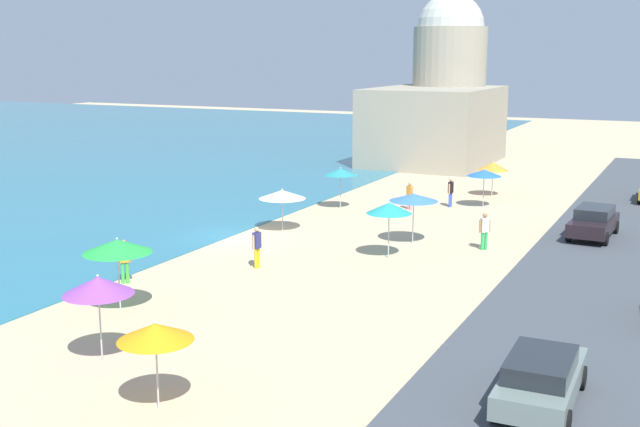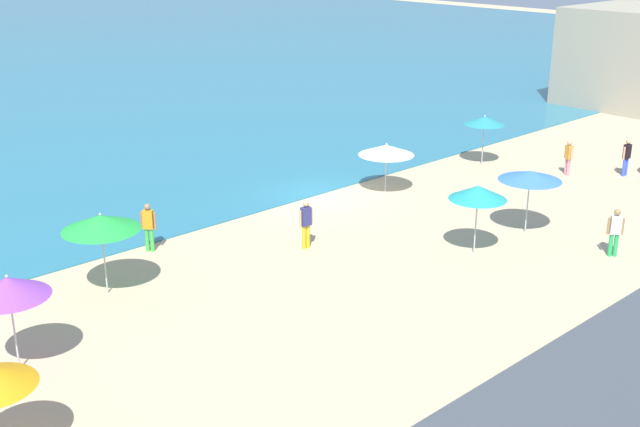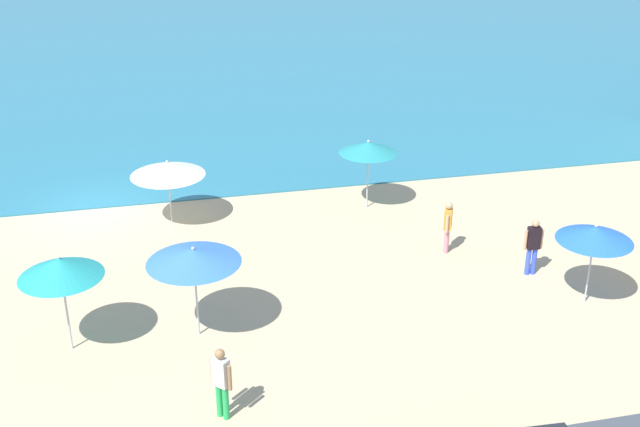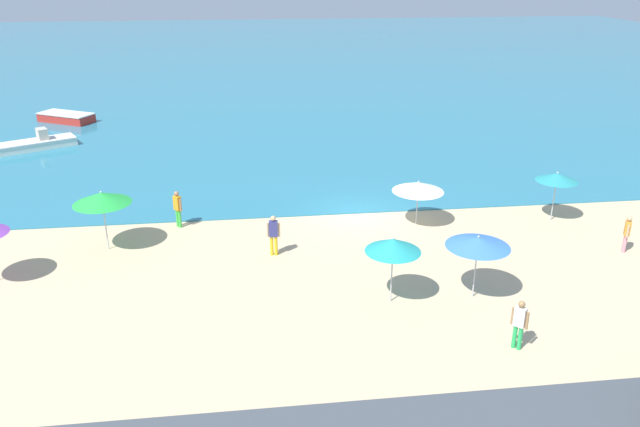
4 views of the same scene
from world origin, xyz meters
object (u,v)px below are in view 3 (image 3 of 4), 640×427
object	(u,v)px
beach_umbrella_4	(595,234)
beach_umbrella_7	(168,169)
bather_0	(448,224)
beach_umbrella_5	(193,256)
bather_1	(533,244)
beach_umbrella_1	(60,268)
beach_umbrella_0	(368,148)
bather_3	(221,380)

from	to	relation	value
beach_umbrella_4	beach_umbrella_7	xyz separation A→B (m)	(-10.68, 7.69, -0.16)
beach_umbrella_4	bather_0	bearing A→B (deg)	125.52
beach_umbrella_5	bather_0	world-z (taller)	beach_umbrella_5
beach_umbrella_4	beach_umbrella_5	xyz separation A→B (m)	(-10.41, 0.74, 0.18)
bather_0	bather_1	xyz separation A→B (m)	(1.86, -1.89, 0.05)
beach_umbrella_1	beach_umbrella_7	bearing A→B (deg)	67.61
beach_umbrella_7	bather_1	distance (m)	11.59
beach_umbrella_5	bather_0	size ratio (longest dim) A/B	1.50
bather_1	beach_umbrella_1	bearing A→B (deg)	-175.60
beach_umbrella_7	bather_1	size ratio (longest dim) A/B	1.39
beach_umbrella_0	beach_umbrella_7	xyz separation A→B (m)	(-6.63, 0.26, -0.28)
bather_1	bather_0	bearing A→B (deg)	134.53
beach_umbrella_5	beach_umbrella_7	size ratio (longest dim) A/B	1.03
beach_umbrella_7	bather_0	xyz separation A→B (m)	(8.07, -4.03, -0.97)
beach_umbrella_0	beach_umbrella_5	distance (m)	9.22
beach_umbrella_1	bather_0	world-z (taller)	beach_umbrella_1
beach_umbrella_4	bather_1	xyz separation A→B (m)	(-0.75, 1.77, -1.08)
beach_umbrella_7	bather_1	bearing A→B (deg)	-30.78
beach_umbrella_5	bather_3	distance (m)	3.64
beach_umbrella_1	beach_umbrella_5	xyz separation A→B (m)	(3.12, -0.05, -0.03)
beach_umbrella_1	beach_umbrella_5	size ratio (longest dim) A/B	1.04
beach_umbrella_4	beach_umbrella_7	size ratio (longest dim) A/B	0.96
beach_umbrella_1	beach_umbrella_0	bearing A→B (deg)	35.03
beach_umbrella_4	bather_1	distance (m)	2.21
beach_umbrella_1	beach_umbrella_5	world-z (taller)	beach_umbrella_1
bather_0	beach_umbrella_4	bearing A→B (deg)	-54.48
bather_0	bather_1	size ratio (longest dim) A/B	0.95
bather_1	beach_umbrella_7	bearing A→B (deg)	149.22
beach_umbrella_7	bather_3	world-z (taller)	beach_umbrella_7
bather_1	bather_3	xyz separation A→B (m)	(-9.43, -4.44, 0.00)
bather_0	bather_3	xyz separation A→B (m)	(-7.57, -6.33, 0.05)
beach_umbrella_7	beach_umbrella_1	bearing A→B (deg)	-112.39
beach_umbrella_1	beach_umbrella_4	bearing A→B (deg)	-3.34
bather_0	bather_3	world-z (taller)	bather_3
beach_umbrella_1	beach_umbrella_5	distance (m)	3.12
beach_umbrella_1	beach_umbrella_7	size ratio (longest dim) A/B	1.07
beach_umbrella_7	bather_3	distance (m)	10.41
beach_umbrella_4	beach_umbrella_5	distance (m)	10.43
bather_0	beach_umbrella_0	bearing A→B (deg)	110.98
bather_0	beach_umbrella_5	bearing A→B (deg)	-159.47
beach_umbrella_4	bather_1	size ratio (longest dim) A/B	1.34
bather_3	bather_1	bearing A→B (deg)	25.23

